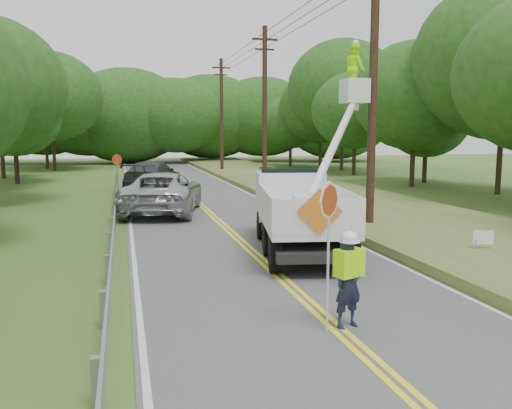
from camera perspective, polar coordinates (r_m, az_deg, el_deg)
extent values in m
plane|color=#2F5423|center=(10.24, 8.29, -12.73)|extent=(140.00, 140.00, 0.00)
cube|color=#535356|center=(23.43, -4.70, -1.10)|extent=(7.20, 96.00, 0.02)
cube|color=yellow|center=(23.42, -4.94, -1.08)|extent=(0.12, 96.00, 0.00)
cube|color=yellow|center=(23.45, -4.46, -1.06)|extent=(0.12, 96.00, 0.00)
cube|color=silver|center=(23.14, -13.16, -1.35)|extent=(0.12, 96.00, 0.00)
cube|color=silver|center=(24.21, 3.39, -0.78)|extent=(0.12, 96.00, 0.00)
cube|color=#909498|center=(7.59, -16.56, -17.60)|extent=(0.12, 0.14, 0.70)
cube|color=#909498|center=(10.39, -15.81, -10.60)|extent=(0.12, 0.14, 0.70)
cube|color=#909498|center=(13.27, -15.40, -6.60)|extent=(0.12, 0.14, 0.70)
cube|color=#909498|center=(16.20, -15.14, -4.04)|extent=(0.12, 0.14, 0.70)
cube|color=#909498|center=(19.15, -14.96, -2.27)|extent=(0.12, 0.14, 0.70)
cube|color=#909498|center=(22.11, -14.83, -0.97)|extent=(0.12, 0.14, 0.70)
cube|color=#909498|center=(25.08, -14.73, 0.03)|extent=(0.12, 0.14, 0.70)
cube|color=#909498|center=(28.06, -14.66, 0.81)|extent=(0.12, 0.14, 0.70)
cube|color=#909498|center=(31.04, -14.59, 1.44)|extent=(0.12, 0.14, 0.70)
cube|color=#909498|center=(34.03, -14.54, 1.96)|extent=(0.12, 0.14, 0.70)
cube|color=#909498|center=(37.01, -14.50, 2.40)|extent=(0.12, 0.14, 0.70)
cube|color=#909498|center=(40.00, -14.46, 2.77)|extent=(0.12, 0.14, 0.70)
cube|color=#909498|center=(42.99, -14.43, 3.09)|extent=(0.12, 0.14, 0.70)
cube|color=#909498|center=(45.99, -14.40, 3.37)|extent=(0.12, 0.14, 0.70)
cube|color=#909498|center=(24.06, -14.55, 0.32)|extent=(0.05, 48.00, 0.34)
cylinder|color=black|center=(19.92, 12.23, 11.62)|extent=(0.30, 0.30, 10.00)
cylinder|color=black|center=(34.03, 0.92, 10.04)|extent=(0.30, 0.30, 10.00)
cube|color=black|center=(34.47, 0.93, 17.04)|extent=(1.60, 0.12, 0.12)
cube|color=black|center=(34.37, 0.93, 16.05)|extent=(1.20, 0.10, 0.10)
cylinder|color=black|center=(48.68, -3.65, 9.29)|extent=(0.30, 0.30, 10.00)
cube|color=black|center=(48.98, -3.70, 14.20)|extent=(1.60, 0.12, 0.12)
cube|color=black|center=(48.92, -3.69, 13.51)|extent=(1.20, 0.10, 0.10)
cylinder|color=black|center=(28.11, 3.05, 18.98)|extent=(0.03, 43.00, 0.03)
cylinder|color=black|center=(28.32, 4.49, 18.89)|extent=(0.03, 43.00, 0.03)
cylinder|color=black|center=(28.54, 5.90, 18.78)|extent=(0.03, 43.00, 0.03)
cube|color=brown|center=(25.51, 11.24, -0.20)|extent=(7.00, 96.00, 0.30)
cylinder|color=#332319|center=(41.26, -23.95, 3.91)|extent=(0.32, 0.32, 2.73)
ellipsoid|color=#1D4812|center=(41.22, -24.20, 8.54)|extent=(6.37, 6.37, 5.60)
cylinder|color=#332319|center=(46.47, -25.16, 4.15)|extent=(0.32, 0.32, 2.67)
ellipsoid|color=#1D4812|center=(46.43, -25.39, 8.16)|extent=(6.22, 6.22, 5.47)
cylinder|color=#332319|center=(53.60, -20.54, 5.43)|extent=(0.32, 0.32, 3.95)
ellipsoid|color=#1D4812|center=(53.68, -20.79, 10.59)|extent=(9.23, 9.23, 8.12)
cylinder|color=#332319|center=(57.30, -21.21, 5.24)|extent=(0.32, 0.32, 3.41)
ellipsoid|color=#1D4812|center=(57.31, -21.41, 9.40)|extent=(7.95, 7.95, 7.00)
cylinder|color=#332319|center=(34.17, 24.31, 4.70)|extent=(0.32, 0.32, 4.43)
ellipsoid|color=#1D4812|center=(34.39, 24.82, 13.74)|extent=(10.34, 10.34, 9.10)
cylinder|color=#332319|center=(36.99, 16.18, 4.45)|extent=(0.32, 0.32, 3.43)
ellipsoid|color=#1D4812|center=(37.02, 16.42, 10.94)|extent=(7.99, 7.99, 7.04)
cylinder|color=#332319|center=(40.54, 17.37, 4.05)|extent=(0.32, 0.32, 2.56)
ellipsoid|color=#1D4812|center=(40.49, 17.55, 8.48)|extent=(5.98, 5.98, 5.27)
cylinder|color=#332319|center=(46.28, 10.31, 5.01)|extent=(0.32, 0.32, 3.12)
ellipsoid|color=#1D4812|center=(46.27, 10.42, 9.74)|extent=(7.29, 7.29, 6.41)
cylinder|color=#332319|center=(51.84, 9.04, 6.02)|extent=(0.32, 0.32, 4.42)
ellipsoid|color=#1D4812|center=(51.99, 9.16, 11.99)|extent=(10.32, 10.32, 9.08)
cylinder|color=#332319|center=(54.88, 6.80, 5.69)|extent=(0.32, 0.32, 3.55)
ellipsoid|color=#1D4812|center=(54.92, 6.87, 10.23)|extent=(8.29, 8.29, 7.30)
cylinder|color=#332319|center=(57.41, 3.64, 5.38)|extent=(0.32, 0.32, 2.69)
ellipsoid|color=#1D4812|center=(57.38, 3.67, 8.65)|extent=(6.27, 6.27, 5.52)
ellipsoid|color=#1D4812|center=(66.72, -21.42, 8.75)|extent=(12.11, 9.08, 9.08)
ellipsoid|color=#1D4812|center=(65.41, -17.29, 8.96)|extent=(12.37, 9.28, 9.28)
ellipsoid|color=#1D4812|center=(65.05, -13.44, 9.11)|extent=(14.58, 10.94, 10.94)
ellipsoid|color=#1D4812|center=(63.60, -8.45, 9.27)|extent=(11.43, 8.57, 8.57)
ellipsoid|color=#1D4812|center=(67.56, -4.79, 9.22)|extent=(13.70, 10.28, 10.28)
ellipsoid|color=#1D4812|center=(68.09, 0.76, 9.23)|extent=(13.14, 9.86, 9.86)
ellipsoid|color=#1D4812|center=(68.33, 4.18, 9.21)|extent=(10.38, 7.78, 7.78)
ellipsoid|color=#1D4812|center=(68.06, 8.52, 9.15)|extent=(13.91, 10.43, 10.43)
imported|color=#191E33|center=(10.00, 9.75, -8.16)|extent=(0.69, 0.56, 1.65)
cube|color=#A5F509|center=(9.91, 9.79, -6.08)|extent=(0.58, 0.45, 0.50)
ellipsoid|color=white|center=(9.81, 9.86, -3.47)|extent=(0.31, 0.31, 0.25)
cylinder|color=#B7B7B7|center=(9.67, 7.59, -6.65)|extent=(0.04, 0.04, 2.31)
cylinder|color=#A63512|center=(9.44, 7.72, 0.48)|extent=(0.52, 0.45, 0.66)
cylinder|color=black|center=(13.71, 2.04, -5.28)|extent=(0.45, 0.97, 0.94)
cylinder|color=black|center=(14.04, 10.03, -5.08)|extent=(0.45, 0.97, 0.94)
cylinder|color=black|center=(15.61, 1.31, -3.69)|extent=(0.45, 0.97, 0.94)
cylinder|color=black|center=(15.90, 8.35, -3.56)|extent=(0.45, 0.97, 0.94)
cylinder|color=black|center=(18.00, 0.61, -2.17)|extent=(0.45, 0.97, 0.94)
cylinder|color=black|center=(18.26, 6.74, -2.09)|extent=(0.45, 0.97, 0.94)
cube|color=black|center=(16.00, 4.71, -3.19)|extent=(3.11, 6.52, 0.24)
cube|color=white|center=(15.25, 5.11, -1.86)|extent=(3.00, 4.82, 0.22)
cube|color=white|center=(15.04, 0.97, -0.08)|extent=(0.84, 4.44, 0.88)
cube|color=white|center=(15.38, 9.19, 0.00)|extent=(0.84, 4.44, 0.88)
cube|color=white|center=(13.00, 6.65, -1.34)|extent=(2.22, 0.45, 0.88)
cube|color=white|center=(18.46, 3.52, 0.72)|extent=(2.49, 2.21, 1.76)
cube|color=black|center=(18.59, 3.46, 2.74)|extent=(2.15, 1.59, 0.73)
cube|color=white|center=(14.12, 5.80, -0.62)|extent=(1.02, 1.02, 0.78)
cube|color=white|center=(19.63, 10.36, 11.68)|extent=(0.83, 0.83, 0.83)
imported|color=#A5F509|center=(19.70, 10.41, 13.98)|extent=(0.62, 0.80, 1.65)
cube|color=orange|center=(12.91, 6.71, -0.74)|extent=(1.10, 0.23, 1.11)
imported|color=#B7BAC0|center=(24.19, -9.79, 1.26)|extent=(4.36, 7.00, 1.81)
imported|color=#363A3D|center=(34.40, -10.87, 3.05)|extent=(4.26, 6.53, 1.76)
cylinder|color=#909498|center=(26.98, -14.39, 2.32)|extent=(0.06, 0.06, 2.36)
cylinder|color=#A63512|center=(26.91, -14.46, 4.59)|extent=(0.49, 0.26, 0.54)
cube|color=white|center=(16.49, 22.84, -3.22)|extent=(0.54, 0.22, 0.39)
cylinder|color=#909498|center=(16.43, 22.15, -4.43)|extent=(0.02, 0.02, 0.56)
cylinder|color=#909498|center=(16.69, 23.40, -4.31)|extent=(0.02, 0.02, 0.56)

